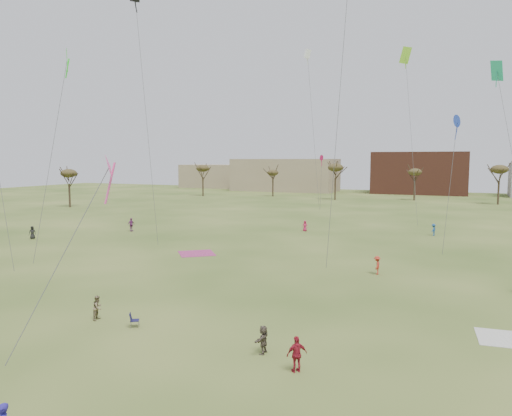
% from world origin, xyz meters
% --- Properties ---
extents(ground, '(260.00, 260.00, 0.00)m').
position_xyz_m(ground, '(0.00, 0.00, 0.00)').
color(ground, '#2F4B17').
rests_on(ground, ground).
extents(spectator_fore_a, '(1.04, 1.00, 1.74)m').
position_xyz_m(spectator_fore_a, '(10.75, -7.82, 0.87)').
color(spectator_fore_a, maroon).
rests_on(spectator_fore_a, ground).
extents(spectator_fore_b, '(0.72, 0.84, 1.52)m').
position_xyz_m(spectator_fore_b, '(-3.07, -5.64, 0.76)').
color(spectator_fore_b, '#7D6E50').
rests_on(spectator_fore_b, ground).
extents(spectator_fore_c, '(0.46, 1.38, 1.48)m').
position_xyz_m(spectator_fore_c, '(8.45, -6.43, 0.74)').
color(spectator_fore_c, brown).
rests_on(spectator_fore_c, ground).
extents(flyer_mid_a, '(0.94, 0.93, 1.64)m').
position_xyz_m(flyer_mid_a, '(-31.98, 15.22, 0.82)').
color(flyer_mid_a, black).
rests_on(flyer_mid_a, ground).
extents(flyer_mid_b, '(0.66, 1.07, 1.61)m').
position_xyz_m(flyer_mid_b, '(10.84, 13.48, 0.80)').
color(flyer_mid_b, '#AD3020').
rests_on(flyer_mid_b, ground).
extents(spectator_mid_d, '(0.68, 1.17, 1.87)m').
position_xyz_m(spectator_mid_d, '(-24.79, 25.50, 0.93)').
color(spectator_mid_d, '#82367A').
rests_on(spectator_mid_d, ground).
extents(flyer_far_b, '(0.86, 0.73, 1.48)m').
position_xyz_m(flyer_far_b, '(-2.71, 35.19, 0.74)').
color(flyer_far_b, '#BA1F4D').
rests_on(flyer_far_b, ground).
extents(flyer_far_c, '(0.85, 1.14, 1.57)m').
position_xyz_m(flyer_far_c, '(13.91, 38.17, 0.78)').
color(flyer_far_c, navy).
rests_on(flyer_far_c, ground).
extents(blanket_cream, '(3.16, 3.16, 0.03)m').
position_xyz_m(blanket_cream, '(20.03, 0.83, 0.00)').
color(blanket_cream, silver).
rests_on(blanket_cream, ground).
extents(blanket_plum, '(5.07, 5.07, 0.03)m').
position_xyz_m(blanket_plum, '(-8.32, 15.30, 0.00)').
color(blanket_plum, '#A7336E').
rests_on(blanket_plum, ground).
extents(camp_chair_center, '(0.73, 0.72, 0.87)m').
position_xyz_m(camp_chair_center, '(-0.10, -5.89, 0.26)').
color(camp_chair_center, '#17153C').
rests_on(camp_chair_center, ground).
extents(kites_aloft, '(49.80, 70.31, 27.83)m').
position_xyz_m(kites_aloft, '(-4.36, 27.21, 21.70)').
color(kites_aloft, white).
rests_on(kites_aloft, ground).
extents(tree_line, '(117.44, 49.32, 8.91)m').
position_xyz_m(tree_line, '(-2.85, 79.12, 7.09)').
color(tree_line, '#3A2B1E').
rests_on(tree_line, ground).
extents(building_tan, '(32.00, 14.00, 10.00)m').
position_xyz_m(building_tan, '(-35.00, 115.00, 5.00)').
color(building_tan, '#937F60').
rests_on(building_tan, ground).
extents(building_brick, '(26.00, 16.00, 12.00)m').
position_xyz_m(building_brick, '(5.00, 120.00, 6.00)').
color(building_brick, brown).
rests_on(building_brick, ground).
extents(building_tan_west, '(20.00, 12.00, 8.00)m').
position_xyz_m(building_tan_west, '(-65.00, 122.00, 4.00)').
color(building_tan_west, '#937F60').
rests_on(building_tan_west, ground).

